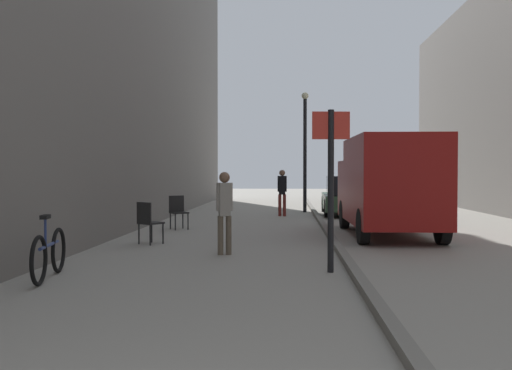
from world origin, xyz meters
name	(u,v)px	position (x,y,z in m)	size (l,w,h in m)	color
ground_plane	(265,240)	(0.00, 12.00, 0.00)	(80.00, 80.00, 0.00)	gray
kerb_strip	(332,238)	(1.58, 12.00, 0.06)	(0.16, 40.00, 0.12)	slate
pedestrian_main_foreground	(225,207)	(-0.68, 9.56, 0.93)	(0.31, 0.23, 1.61)	brown
pedestrian_mid_block	(282,189)	(0.35, 19.11, 0.97)	(0.33, 0.22, 1.68)	maroon
delivery_van	(388,184)	(3.06, 12.99, 1.31)	(2.04, 5.06, 2.45)	maroon
parked_car	(348,196)	(2.80, 20.01, 0.71)	(1.94, 4.25, 1.45)	#335138
street_sign_post	(331,176)	(1.23, 7.77, 1.55)	(0.60, 0.10, 2.60)	black
lamp_post	(305,144)	(1.24, 21.13, 2.72)	(0.28, 0.28, 4.76)	black
bicycle_leaning	(49,254)	(-3.04, 6.97, 0.38)	(0.31, 1.76, 0.98)	black
cafe_chair_near_window	(178,210)	(-2.52, 14.30, 0.55)	(0.61, 0.61, 0.94)	black
cafe_chair_by_doorway	(148,220)	(-2.55, 11.01, 0.55)	(0.61, 0.61, 0.94)	black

